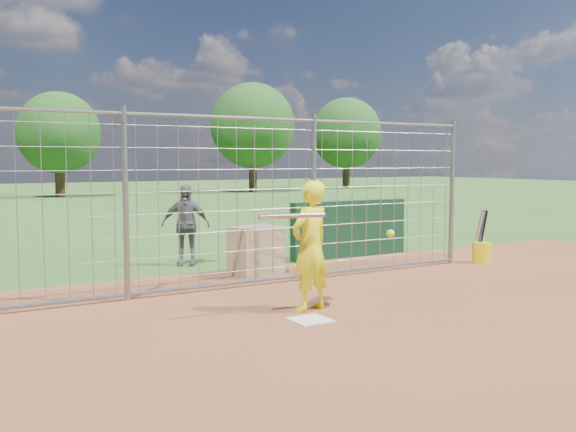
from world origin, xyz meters
TOP-DOWN VIEW (x-y plane):
  - ground at (0.00, 0.00)m, footprint 100.00×100.00m
  - infield_dirt at (0.00, -3.00)m, footprint 18.00×18.00m
  - home_plate at (0.00, -0.20)m, footprint 0.43×0.43m
  - dugout_wall at (3.40, 3.60)m, footprint 2.60×0.20m
  - batter at (0.29, 0.24)m, footprint 0.68×0.53m
  - bystander_b at (0.29, 4.34)m, footprint 0.92×0.74m
  - equipment_bin at (0.90, 2.82)m, footprint 0.88×0.67m
  - equipment_in_play at (0.25, 0.03)m, footprint 1.88×0.26m
  - bucket_with_bats at (5.04, 1.76)m, footprint 0.34×0.35m
  - backstop_fence at (0.00, 2.00)m, footprint 9.08×0.08m
  - tree_line at (3.13, 28.13)m, footprint 44.66×6.72m

SIDE VIEW (x-z plane):
  - ground at x=0.00m, z-range 0.00..0.00m
  - infield_dirt at x=0.00m, z-range 0.01..0.01m
  - home_plate at x=0.00m, z-range 0.00..0.02m
  - bucket_with_bats at x=5.04m, z-range -0.24..0.73m
  - equipment_bin at x=0.90m, z-range 0.00..0.80m
  - dugout_wall at x=3.40m, z-range 0.00..1.10m
  - bystander_b at x=0.29m, z-range 0.00..1.46m
  - batter at x=0.29m, z-range 0.00..1.63m
  - equipment_in_play at x=0.25m, z-range 0.97..1.34m
  - backstop_fence at x=0.00m, z-range -0.04..2.56m
  - tree_line at x=3.13m, z-range 0.47..6.95m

